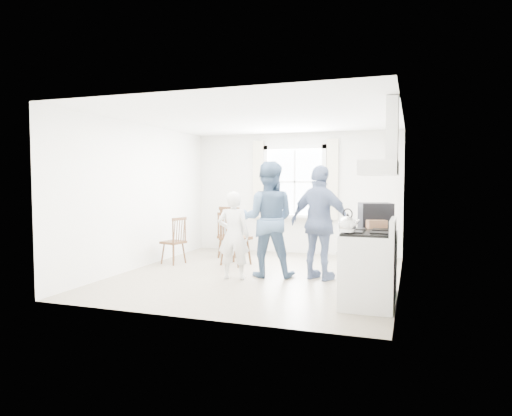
{
  "coord_description": "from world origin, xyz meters",
  "views": [
    {
      "loc": [
        2.41,
        -7.14,
        1.6
      ],
      "look_at": [
        -0.11,
        0.2,
        1.11
      ],
      "focal_mm": 32.0,
      "sensor_mm": 36.0,
      "label": 1
    }
  ],
  "objects_px": {
    "gas_stove": "(368,269)",
    "person_left": "(234,235)",
    "low_cabinet": "(378,262)",
    "windsor_chair_c": "(177,235)",
    "windsor_chair_b": "(232,230)",
    "windsor_chair_a": "(227,230)",
    "stereo_stack": "(375,217)",
    "person_mid": "(268,219)",
    "person_right": "(320,223)"
  },
  "relations": [
    {
      "from": "windsor_chair_a",
      "to": "low_cabinet",
      "type": "bearing_deg",
      "value": -33.56
    },
    {
      "from": "stereo_stack",
      "to": "windsor_chair_b",
      "type": "height_order",
      "value": "stereo_stack"
    },
    {
      "from": "stereo_stack",
      "to": "person_mid",
      "type": "bearing_deg",
      "value": 159.71
    },
    {
      "from": "windsor_chair_b",
      "to": "windsor_chair_a",
      "type": "bearing_deg",
      "value": 118.41
    },
    {
      "from": "person_mid",
      "to": "windsor_chair_b",
      "type": "bearing_deg",
      "value": -47.03
    },
    {
      "from": "gas_stove",
      "to": "windsor_chair_c",
      "type": "relative_size",
      "value": 1.25
    },
    {
      "from": "person_mid",
      "to": "windsor_chair_c",
      "type": "bearing_deg",
      "value": -25.13
    },
    {
      "from": "person_left",
      "to": "person_right",
      "type": "height_order",
      "value": "person_right"
    },
    {
      "from": "stereo_stack",
      "to": "person_right",
      "type": "bearing_deg",
      "value": 142.82
    },
    {
      "from": "low_cabinet",
      "to": "gas_stove",
      "type": "bearing_deg",
      "value": -95.68
    },
    {
      "from": "person_left",
      "to": "person_mid",
      "type": "relative_size",
      "value": 0.75
    },
    {
      "from": "windsor_chair_a",
      "to": "windsor_chair_c",
      "type": "relative_size",
      "value": 1.05
    },
    {
      "from": "gas_stove",
      "to": "person_left",
      "type": "xyz_separation_m",
      "value": [
        -2.19,
        0.94,
        0.22
      ]
    },
    {
      "from": "windsor_chair_c",
      "to": "person_left",
      "type": "bearing_deg",
      "value": -30.12
    },
    {
      "from": "person_left",
      "to": "person_mid",
      "type": "distance_m",
      "value": 0.64
    },
    {
      "from": "windsor_chair_a",
      "to": "person_right",
      "type": "height_order",
      "value": "person_right"
    },
    {
      "from": "windsor_chair_b",
      "to": "person_mid",
      "type": "distance_m",
      "value": 1.14
    },
    {
      "from": "low_cabinet",
      "to": "windsor_chair_c",
      "type": "bearing_deg",
      "value": 163.53
    },
    {
      "from": "low_cabinet",
      "to": "person_left",
      "type": "distance_m",
      "value": 2.28
    },
    {
      "from": "windsor_chair_c",
      "to": "person_left",
      "type": "relative_size",
      "value": 0.64
    },
    {
      "from": "low_cabinet",
      "to": "person_left",
      "type": "xyz_separation_m",
      "value": [
        -2.26,
        0.24,
        0.26
      ]
    },
    {
      "from": "low_cabinet",
      "to": "person_mid",
      "type": "distance_m",
      "value": 1.97
    },
    {
      "from": "gas_stove",
      "to": "low_cabinet",
      "type": "height_order",
      "value": "gas_stove"
    },
    {
      "from": "windsor_chair_a",
      "to": "person_mid",
      "type": "relative_size",
      "value": 0.5
    },
    {
      "from": "gas_stove",
      "to": "person_left",
      "type": "height_order",
      "value": "person_left"
    },
    {
      "from": "low_cabinet",
      "to": "stereo_stack",
      "type": "relative_size",
      "value": 1.75
    },
    {
      "from": "person_mid",
      "to": "person_right",
      "type": "xyz_separation_m",
      "value": [
        0.87,
        0.03,
        -0.03
      ]
    },
    {
      "from": "gas_stove",
      "to": "windsor_chair_b",
      "type": "relative_size",
      "value": 1.01
    },
    {
      "from": "gas_stove",
      "to": "low_cabinet",
      "type": "xyz_separation_m",
      "value": [
        0.07,
        0.7,
        -0.03
      ]
    },
    {
      "from": "gas_stove",
      "to": "windsor_chair_c",
      "type": "height_order",
      "value": "gas_stove"
    },
    {
      "from": "gas_stove",
      "to": "windsor_chair_b",
      "type": "distance_m",
      "value": 3.29
    },
    {
      "from": "windsor_chair_c",
      "to": "stereo_stack",
      "type": "bearing_deg",
      "value": -17.01
    },
    {
      "from": "windsor_chair_c",
      "to": "windsor_chair_b",
      "type": "bearing_deg",
      "value": 8.82
    },
    {
      "from": "low_cabinet",
      "to": "stereo_stack",
      "type": "bearing_deg",
      "value": -147.24
    },
    {
      "from": "windsor_chair_b",
      "to": "windsor_chair_c",
      "type": "distance_m",
      "value": 1.07
    },
    {
      "from": "stereo_stack",
      "to": "windsor_chair_c",
      "type": "relative_size",
      "value": 0.57
    },
    {
      "from": "low_cabinet",
      "to": "windsor_chair_b",
      "type": "xyz_separation_m",
      "value": [
        -2.7,
        1.27,
        0.23
      ]
    },
    {
      "from": "low_cabinet",
      "to": "windsor_chair_b",
      "type": "distance_m",
      "value": 2.99
    },
    {
      "from": "windsor_chair_a",
      "to": "windsor_chair_c",
      "type": "distance_m",
      "value": 1.15
    },
    {
      "from": "person_right",
      "to": "windsor_chair_a",
      "type": "bearing_deg",
      "value": -13.53
    },
    {
      "from": "stereo_stack",
      "to": "windsor_chair_b",
      "type": "distance_m",
      "value": 2.99
    },
    {
      "from": "person_left",
      "to": "windsor_chair_a",
      "type": "bearing_deg",
      "value": -73.78
    },
    {
      "from": "windsor_chair_b",
      "to": "windsor_chair_c",
      "type": "height_order",
      "value": "windsor_chair_b"
    },
    {
      "from": "gas_stove",
      "to": "windsor_chair_b",
      "type": "xyz_separation_m",
      "value": [
        -2.63,
        1.97,
        0.19
      ]
    },
    {
      "from": "windsor_chair_c",
      "to": "low_cabinet",
      "type": "bearing_deg",
      "value": -16.47
    },
    {
      "from": "windsor_chair_c",
      "to": "person_right",
      "type": "relative_size",
      "value": 0.49
    },
    {
      "from": "windsor_chair_a",
      "to": "stereo_stack",
      "type": "bearing_deg",
      "value": -34.23
    },
    {
      "from": "person_mid",
      "to": "person_right",
      "type": "distance_m",
      "value": 0.87
    },
    {
      "from": "low_cabinet",
      "to": "windsor_chair_c",
      "type": "height_order",
      "value": "low_cabinet"
    },
    {
      "from": "windsor_chair_c",
      "to": "person_right",
      "type": "xyz_separation_m",
      "value": [
        2.82,
        -0.46,
        0.37
      ]
    }
  ]
}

